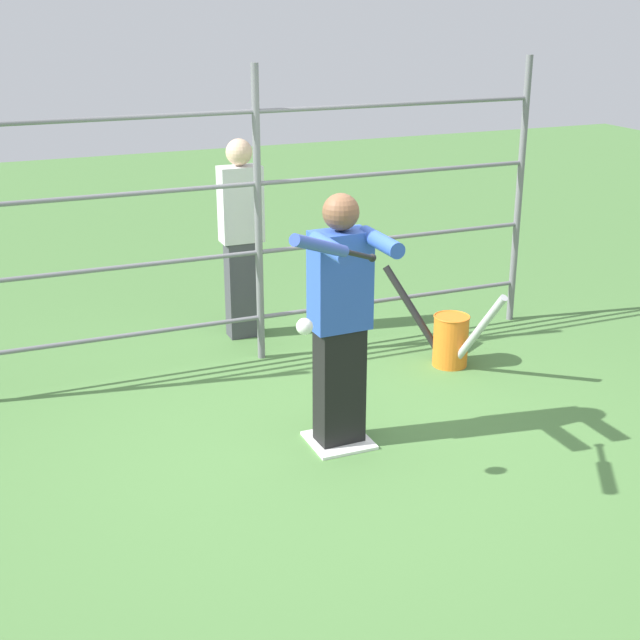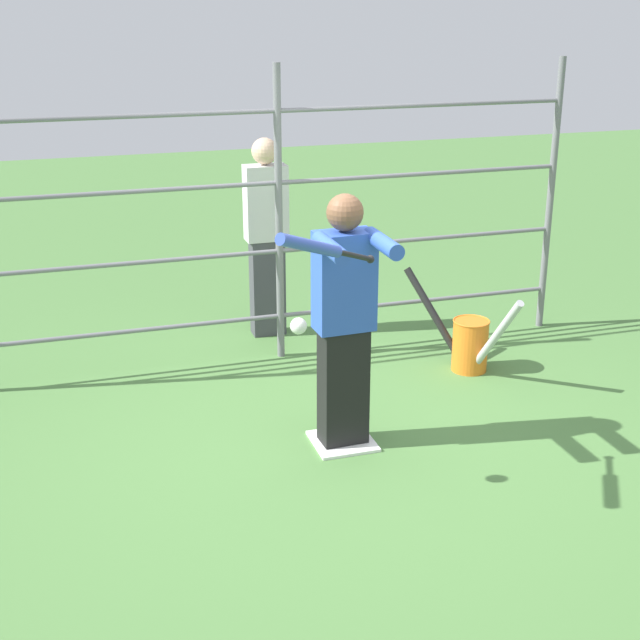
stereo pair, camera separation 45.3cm
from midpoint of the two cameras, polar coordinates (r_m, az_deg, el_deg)
name	(u,v)px [view 2 (the right image)]	position (r m, az deg, el deg)	size (l,w,h in m)	color
ground_plane	(343,443)	(6.02, 3.64, -7.88)	(24.00, 24.00, 0.00)	#4C7A3D
home_plate	(343,441)	(6.02, 3.64, -7.79)	(0.40, 0.40, 0.02)	white
fence_backstop	(279,217)	(7.03, -0.80, 6.57)	(4.90, 0.06, 2.35)	slate
batter	(345,315)	(5.64, 3.90, 0.27)	(0.43, 0.57, 1.69)	black
baseball_bat_swinging	(318,248)	(4.66, 2.67, 4.62)	(0.70, 0.52, 0.34)	black
softball_in_flight	(299,326)	(4.98, 1.22, -0.43)	(0.10, 0.10, 0.10)	white
bat_bucket	(469,342)	(7.16, 11.33, -1.42)	(0.55, 1.11, 0.77)	orange
bystander_behind_fence	(266,235)	(7.62, -1.74, 5.44)	(0.36, 0.22, 1.72)	#3F3F47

